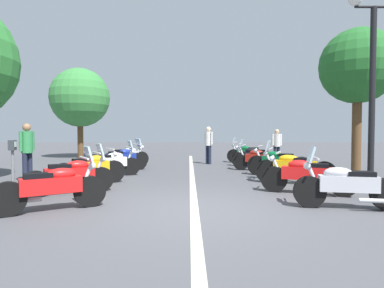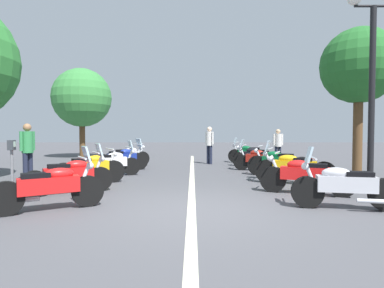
{
  "view_description": "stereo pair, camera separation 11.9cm",
  "coord_description": "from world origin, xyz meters",
  "px_view_note": "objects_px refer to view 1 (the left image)",
  "views": [
    {
      "loc": [
        -5.92,
        0.1,
        1.46
      ],
      "look_at": [
        4.81,
        0.0,
        1.07
      ],
      "focal_mm": 29.77,
      "sensor_mm": 36.0,
      "label": 1
    },
    {
      "loc": [
        -5.92,
        -0.02,
        1.46
      ],
      "look_at": [
        4.81,
        0.0,
        1.07
      ],
      "focal_mm": 29.77,
      "sensor_mm": 36.0,
      "label": 2
    }
  ],
  "objects_px": {
    "motorcycle_left_row_4": "(122,158)",
    "motorcycle_left_row_5": "(127,156)",
    "motorcycle_left_row_3": "(111,163)",
    "motorcycle_right_row_4": "(260,159)",
    "street_lamp_twin_globe": "(373,56)",
    "traffic_cone_0": "(309,166)",
    "motorcycle_right_row_5": "(255,156)",
    "bystander_0": "(27,148)",
    "motorcycle_right_row_3": "(278,162)",
    "motorcycle_right_row_0": "(346,185)",
    "bystander_2": "(208,142)",
    "motorcycle_left_row_1": "(71,175)",
    "motorcycle_right_row_1": "(306,175)",
    "parking_meter": "(13,158)",
    "bystander_1": "(277,144)",
    "roadside_tree_1": "(358,67)",
    "motorcycle_left_row_0": "(53,187)",
    "motorcycle_right_row_6": "(248,153)",
    "roadside_tree_2": "(80,98)"
  },
  "relations": [
    {
      "from": "motorcycle_left_row_4",
      "to": "motorcycle_left_row_5",
      "type": "bearing_deg",
      "value": 58.76
    },
    {
      "from": "motorcycle_left_row_3",
      "to": "motorcycle_right_row_4",
      "type": "distance_m",
      "value": 5.5
    },
    {
      "from": "street_lamp_twin_globe",
      "to": "traffic_cone_0",
      "type": "relative_size",
      "value": 7.72
    },
    {
      "from": "motorcycle_left_row_5",
      "to": "motorcycle_right_row_5",
      "type": "bearing_deg",
      "value": -31.04
    },
    {
      "from": "bystander_0",
      "to": "motorcycle_right_row_3",
      "type": "bearing_deg",
      "value": -151.56
    },
    {
      "from": "motorcycle_right_row_0",
      "to": "bystander_0",
      "type": "height_order",
      "value": "bystander_0"
    },
    {
      "from": "bystander_2",
      "to": "traffic_cone_0",
      "type": "bearing_deg",
      "value": 93.57
    },
    {
      "from": "motorcycle_left_row_3",
      "to": "motorcycle_right_row_4",
      "type": "xyz_separation_m",
      "value": [
        1.45,
        -5.3,
        0.0
      ]
    },
    {
      "from": "motorcycle_left_row_1",
      "to": "motorcycle_left_row_3",
      "type": "xyz_separation_m",
      "value": [
        3.02,
        -0.19,
        -0.0
      ]
    },
    {
      "from": "motorcycle_right_row_1",
      "to": "parking_meter",
      "type": "bearing_deg",
      "value": 27.27
    },
    {
      "from": "motorcycle_right_row_5",
      "to": "bystander_1",
      "type": "bearing_deg",
      "value": -114.44
    },
    {
      "from": "bystander_0",
      "to": "roadside_tree_1",
      "type": "bearing_deg",
      "value": -150.06
    },
    {
      "from": "bystander_0",
      "to": "parking_meter",
      "type": "bearing_deg",
      "value": 130.7
    },
    {
      "from": "street_lamp_twin_globe",
      "to": "bystander_2",
      "type": "xyz_separation_m",
      "value": [
        7.07,
        3.45,
        -2.25
      ]
    },
    {
      "from": "motorcycle_right_row_4",
      "to": "bystander_2",
      "type": "bearing_deg",
      "value": -33.84
    },
    {
      "from": "motorcycle_right_row_1",
      "to": "motorcycle_right_row_4",
      "type": "bearing_deg",
      "value": -65.91
    },
    {
      "from": "motorcycle_left_row_0",
      "to": "motorcycle_left_row_3",
      "type": "xyz_separation_m",
      "value": [
        4.66,
        0.08,
        -0.0
      ]
    },
    {
      "from": "motorcycle_left_row_3",
      "to": "motorcycle_left_row_4",
      "type": "xyz_separation_m",
      "value": [
        1.44,
        -0.07,
        0.02
      ]
    },
    {
      "from": "motorcycle_right_row_6",
      "to": "bystander_1",
      "type": "xyz_separation_m",
      "value": [
        -0.3,
        -1.3,
        0.47
      ]
    },
    {
      "from": "motorcycle_right_row_5",
      "to": "street_lamp_twin_globe",
      "type": "height_order",
      "value": "street_lamp_twin_globe"
    },
    {
      "from": "traffic_cone_0",
      "to": "bystander_1",
      "type": "bearing_deg",
      "value": 0.79
    },
    {
      "from": "parking_meter",
      "to": "bystander_2",
      "type": "bearing_deg",
      "value": 48.77
    },
    {
      "from": "motorcycle_right_row_0",
      "to": "bystander_1",
      "type": "distance_m",
      "value": 8.88
    },
    {
      "from": "motorcycle_left_row_5",
      "to": "motorcycle_left_row_3",
      "type": "bearing_deg",
      "value": -120.13
    },
    {
      "from": "street_lamp_twin_globe",
      "to": "parking_meter",
      "type": "distance_m",
      "value": 8.56
    },
    {
      "from": "bystander_1",
      "to": "roadside_tree_2",
      "type": "distance_m",
      "value": 11.14
    },
    {
      "from": "motorcycle_right_row_4",
      "to": "street_lamp_twin_globe",
      "type": "relative_size",
      "value": 0.43
    },
    {
      "from": "motorcycle_left_row_3",
      "to": "motorcycle_right_row_0",
      "type": "xyz_separation_m",
      "value": [
        -4.55,
        -5.59,
        0.0
      ]
    },
    {
      "from": "motorcycle_right_row_6",
      "to": "bystander_0",
      "type": "xyz_separation_m",
      "value": [
        -5.67,
        7.58,
        0.54
      ]
    },
    {
      "from": "motorcycle_right_row_0",
      "to": "roadside_tree_2",
      "type": "relative_size",
      "value": 0.39
    },
    {
      "from": "motorcycle_right_row_0",
      "to": "bystander_1",
      "type": "xyz_separation_m",
      "value": [
        8.8,
        -1.11,
        0.48
      ]
    },
    {
      "from": "bystander_0",
      "to": "bystander_1",
      "type": "height_order",
      "value": "bystander_0"
    },
    {
      "from": "motorcycle_left_row_0",
      "to": "motorcycle_right_row_5",
      "type": "height_order",
      "value": "motorcycle_left_row_0"
    },
    {
      "from": "parking_meter",
      "to": "motorcycle_left_row_5",
      "type": "bearing_deg",
      "value": 70.16
    },
    {
      "from": "traffic_cone_0",
      "to": "bystander_0",
      "type": "height_order",
      "value": "bystander_0"
    },
    {
      "from": "parking_meter",
      "to": "motorcycle_right_row_1",
      "type": "bearing_deg",
      "value": -5.26
    },
    {
      "from": "motorcycle_right_row_5",
      "to": "roadside_tree_2",
      "type": "relative_size",
      "value": 0.4
    },
    {
      "from": "motorcycle_left_row_0",
      "to": "motorcycle_right_row_6",
      "type": "distance_m",
      "value": 10.63
    },
    {
      "from": "motorcycle_left_row_4",
      "to": "motorcycle_right_row_5",
      "type": "relative_size",
      "value": 0.88
    },
    {
      "from": "motorcycle_right_row_0",
      "to": "roadside_tree_2",
      "type": "xyz_separation_m",
      "value": [
        12.23,
        9.2,
        2.96
      ]
    },
    {
      "from": "motorcycle_left_row_3",
      "to": "bystander_1",
      "type": "height_order",
      "value": "bystander_1"
    },
    {
      "from": "motorcycle_left_row_4",
      "to": "roadside_tree_1",
      "type": "distance_m",
      "value": 9.15
    },
    {
      "from": "motorcycle_right_row_0",
      "to": "motorcycle_right_row_1",
      "type": "bearing_deg",
      "value": -70.16
    },
    {
      "from": "motorcycle_left_row_5",
      "to": "motorcycle_left_row_1",
      "type": "bearing_deg",
      "value": -122.46
    },
    {
      "from": "bystander_1",
      "to": "roadside_tree_2",
      "type": "relative_size",
      "value": 0.32
    },
    {
      "from": "roadside_tree_2",
      "to": "motorcycle_right_row_4",
      "type": "bearing_deg",
      "value": -124.95
    },
    {
      "from": "motorcycle_left_row_1",
      "to": "roadside_tree_1",
      "type": "relative_size",
      "value": 0.36
    },
    {
      "from": "traffic_cone_0",
      "to": "roadside_tree_1",
      "type": "xyz_separation_m",
      "value": [
        0.37,
        -1.83,
        3.48
      ]
    },
    {
      "from": "roadside_tree_2",
      "to": "motorcycle_right_row_6",
      "type": "bearing_deg",
      "value": -109.14
    },
    {
      "from": "motorcycle_left_row_5",
      "to": "motorcycle_right_row_6",
      "type": "distance_m",
      "value": 5.67
    }
  ]
}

